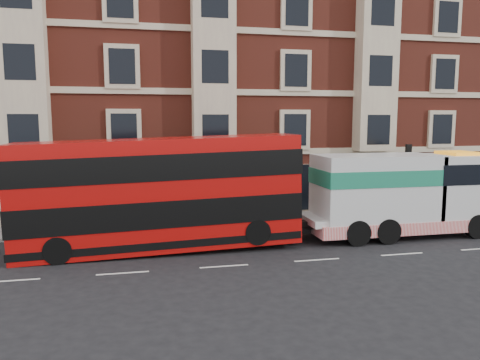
{
  "coord_description": "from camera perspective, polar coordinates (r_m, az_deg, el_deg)",
  "views": [
    {
      "loc": [
        -3.32,
        -18.06,
        5.91
      ],
      "look_at": [
        1.54,
        4.0,
        2.99
      ],
      "focal_mm": 35.0,
      "sensor_mm": 36.0,
      "label": 1
    }
  ],
  "objects": [
    {
      "name": "ground",
      "position": [
        19.29,
        -1.94,
        -10.48
      ],
      "size": [
        120.0,
        120.0,
        0.0
      ],
      "primitive_type": "plane",
      "color": "black",
      "rests_on": "ground"
    },
    {
      "name": "sidewalk",
      "position": [
        26.43,
        -4.92,
        -5.41
      ],
      "size": [
        90.0,
        3.0,
        0.15
      ],
      "primitive_type": "cube",
      "color": "slate",
      "rests_on": "ground"
    },
    {
      "name": "victorian_terrace",
      "position": [
        33.54,
        -5.97,
        14.45
      ],
      "size": [
        45.0,
        12.0,
        20.4
      ],
      "color": "maroon",
      "rests_on": "ground"
    },
    {
      "name": "lamp_post_west",
      "position": [
        24.62,
        -18.56,
        -0.56
      ],
      "size": [
        0.35,
        0.15,
        4.35
      ],
      "color": "black",
      "rests_on": "sidewalk"
    },
    {
      "name": "lamp_post_east",
      "position": [
        28.87,
        19.72,
        0.51
      ],
      "size": [
        0.35,
        0.15,
        4.35
      ],
      "color": "black",
      "rests_on": "sidewalk"
    },
    {
      "name": "double_decker_bus",
      "position": [
        21.34,
        -9.78,
        -1.42
      ],
      "size": [
        12.53,
        2.88,
        5.07
      ],
      "color": "#AD0B09",
      "rests_on": "ground"
    },
    {
      "name": "tow_truck",
      "position": [
        25.03,
        19.03,
        -1.52
      ],
      "size": [
        10.03,
        2.97,
        4.18
      ],
      "color": "silver",
      "rests_on": "ground"
    },
    {
      "name": "pedestrian",
      "position": [
        24.97,
        -20.35,
        -4.58
      ],
      "size": [
        0.65,
        0.51,
        1.58
      ],
      "primitive_type": "imported",
      "rotation": [
        0.0,
        0.0,
        -0.26
      ],
      "color": "black",
      "rests_on": "sidewalk"
    }
  ]
}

